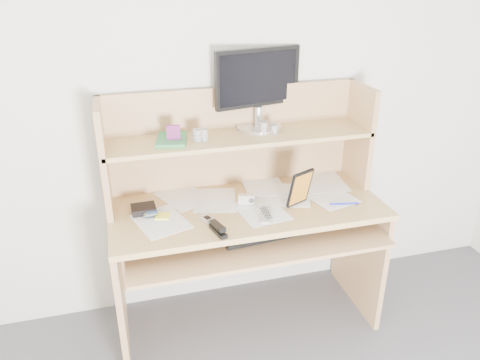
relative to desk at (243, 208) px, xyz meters
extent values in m
cube|color=silver|center=(0.00, 0.24, 0.56)|extent=(3.60, 0.04, 2.50)
cube|color=tan|center=(0.00, -0.08, 0.04)|extent=(1.40, 0.60, 0.03)
cube|color=tan|center=(-0.68, -0.08, -0.33)|extent=(0.03, 0.56, 0.72)
cube|color=tan|center=(0.68, -0.08, -0.33)|extent=(0.03, 0.56, 0.72)
cube|color=tan|center=(0.00, 0.20, -0.36)|extent=(1.34, 0.02, 0.41)
cube|color=tan|center=(0.00, -0.20, -0.05)|extent=(1.28, 0.55, 0.02)
cube|color=tan|center=(0.00, 0.21, 0.33)|extent=(1.40, 0.02, 0.55)
cube|color=tan|center=(-0.68, 0.07, 0.33)|extent=(0.03, 0.30, 0.55)
cube|color=tan|center=(0.68, 0.07, 0.33)|extent=(0.03, 0.30, 0.55)
cube|color=tan|center=(0.00, 0.07, 0.38)|extent=(1.38, 0.30, 0.02)
cube|color=white|center=(0.00, -0.08, 0.06)|extent=(1.32, 0.54, 0.01)
cube|color=black|center=(0.06, -0.22, -0.03)|extent=(0.47, 0.21, 0.02)
cube|color=black|center=(0.06, -0.22, -0.02)|extent=(0.44, 0.19, 0.01)
cube|color=gray|center=(0.05, -0.23, 0.07)|extent=(0.10, 0.17, 0.02)
cube|color=#B7B7B9|center=(-0.23, -0.18, 0.07)|extent=(0.07, 0.09, 0.02)
cube|color=black|center=(-0.21, -0.31, 0.08)|extent=(0.06, 0.13, 0.04)
cube|color=black|center=(-0.52, -0.02, 0.08)|extent=(0.12, 0.10, 0.03)
cube|color=#FFEA43|center=(-0.44, -0.09, 0.06)|extent=(0.08, 0.08, 0.01)
cube|color=silver|center=(0.00, -0.07, 0.09)|extent=(0.09, 0.05, 0.05)
cube|color=black|center=(0.26, -0.16, 0.16)|extent=(0.13, 0.07, 0.19)
cylinder|color=#181DB7|center=(0.48, -0.21, 0.07)|extent=(0.15, 0.04, 0.01)
cube|color=maroon|center=(-0.34, 0.04, 0.43)|extent=(0.07, 0.03, 0.09)
cube|color=#327D55|center=(-0.35, 0.07, 0.40)|extent=(0.18, 0.22, 0.02)
cylinder|color=black|center=(-0.23, 0.04, 0.42)|extent=(0.05, 0.05, 0.06)
cylinder|color=white|center=(-0.19, 0.03, 0.42)|extent=(0.05, 0.05, 0.07)
cylinder|color=black|center=(0.18, 0.04, 0.41)|extent=(0.05, 0.05, 0.05)
cylinder|color=white|center=(0.12, 0.05, 0.42)|extent=(0.05, 0.05, 0.07)
cylinder|color=silver|center=(0.13, 0.15, 0.39)|extent=(0.24, 0.24, 0.02)
cylinder|color=silver|center=(0.13, 0.16, 0.45)|extent=(0.04, 0.04, 0.10)
cube|color=black|center=(0.13, 0.18, 0.65)|extent=(0.48, 0.13, 0.30)
cube|color=black|center=(0.13, 0.17, 0.65)|extent=(0.43, 0.09, 0.26)
camera|label=1|loc=(-0.59, -2.13, 1.19)|focal=35.00mm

